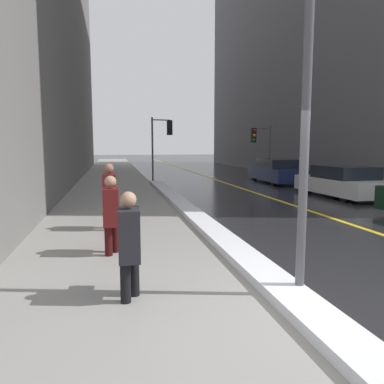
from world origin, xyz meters
The scene contains 12 objects.
ground_plane centered at (0.00, 0.00, 0.00)m, with size 160.00×160.00×0.00m, color #232326.
sidewalk_slab centered at (-2.00, 15.00, 0.01)m, with size 4.00×80.00×0.01m.
road_centre_stripe centered at (4.00, 15.00, 0.00)m, with size 0.16×80.00×0.00m.
snow_bank_curb centered at (0.17, 7.30, 0.08)m, with size 0.58×18.00×0.16m.
lamp_post centered at (0.40, 0.66, 3.33)m, with size 0.28×0.28×5.67m.
traffic_light_near centered at (1.01, 19.05, 2.70)m, with size 1.31×0.44×3.74m.
traffic_light_far centered at (7.02, 18.44, 2.36)m, with size 1.31×0.32×3.28m.
pedestrian_with_shoulder_bag centered at (-1.88, 1.02, 0.81)m, with size 0.29×0.69×1.46m.
pedestrian_trailing centered at (-2.12, 3.19, 0.83)m, with size 0.30×0.49×1.50m.
pedestrian_nearside centered at (-2.16, 5.35, 0.90)m, with size 0.32×0.53×1.62m.
parked_car_white centered at (6.98, 9.49, 0.58)m, with size 2.07×4.30×1.24m.
parked_car_navy centered at (6.92, 15.48, 0.62)m, with size 2.05×4.85×1.31m.
Camera 1 is at (-2.08, -3.86, 2.05)m, focal length 35.00 mm.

